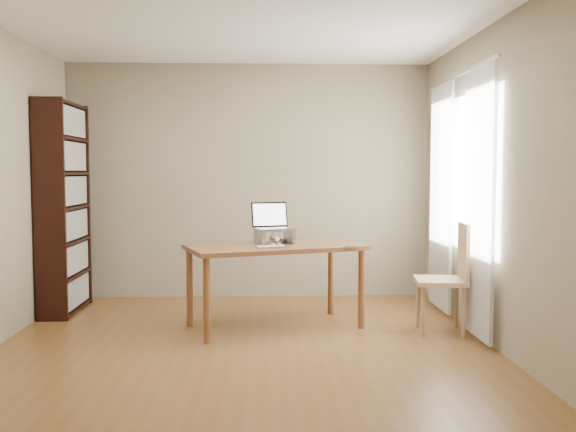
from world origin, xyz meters
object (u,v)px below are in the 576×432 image
object	(u,v)px
chair	(449,274)
keyboard	(271,247)
bookshelf	(64,208)
cat	(273,237)
laptop	(274,222)
desk	(275,254)

from	to	relation	value
chair	keyboard	bearing A→B (deg)	-174.61
bookshelf	chair	bearing A→B (deg)	-15.56
bookshelf	cat	bearing A→B (deg)	-16.91
bookshelf	keyboard	distance (m)	2.29
laptop	keyboard	bearing A→B (deg)	-114.89
bookshelf	desk	xyz separation A→B (m)	(2.09, -0.74, -0.39)
chair	cat	bearing A→B (deg)	173.27
desk	cat	xyz separation A→B (m)	(-0.02, 0.11, 0.14)
desk	cat	distance (m)	0.18
desk	keyboard	size ratio (longest dim) A/B	6.07
laptop	chair	xyz separation A→B (m)	(1.52, -0.40, -0.42)
bookshelf	cat	distance (m)	2.18
desk	cat	world-z (taller)	cat
cat	chair	distance (m)	1.60
desk	keyboard	bearing A→B (deg)	-118.86
laptop	cat	world-z (taller)	laptop
keyboard	cat	distance (m)	0.34
bookshelf	laptop	distance (m)	2.18
cat	laptop	bearing A→B (deg)	51.44
keyboard	chair	size ratio (longest dim) A/B	0.29
cat	bookshelf	bearing A→B (deg)	151.49
desk	chair	distance (m)	1.55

